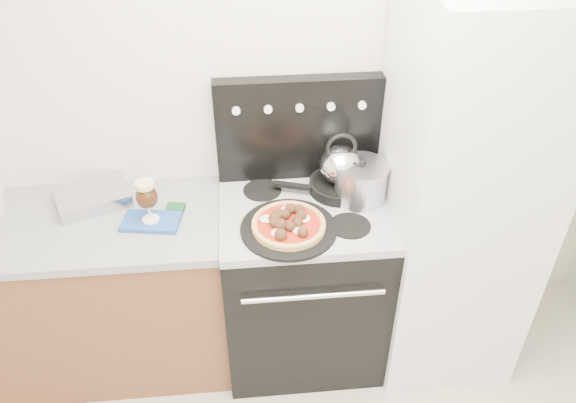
{
  "coord_description": "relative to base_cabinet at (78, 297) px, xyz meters",
  "views": [
    {
      "loc": [
        -0.19,
        -0.81,
        2.44
      ],
      "look_at": [
        -0.01,
        1.05,
        1.05
      ],
      "focal_mm": 35.0,
      "sensor_mm": 36.0,
      "label": 1
    }
  ],
  "objects": [
    {
      "name": "cooktop",
      "position": [
        1.1,
        -0.02,
        0.47
      ],
      "size": [
        0.76,
        0.65,
        0.04
      ],
      "primitive_type": "cube",
      "color": "#ADADB2",
      "rests_on": "stove_body"
    },
    {
      "name": "stock_pot",
      "position": [
        1.36,
        0.02,
        0.58
      ],
      "size": [
        0.27,
        0.27,
        0.17
      ],
      "primitive_type": "cylinder",
      "rotation": [
        0.0,
        0.0,
        0.16
      ],
      "color": "silver",
      "rests_on": "cooktop"
    },
    {
      "name": "skillet",
      "position": [
        1.28,
        0.09,
        0.51
      ],
      "size": [
        0.35,
        0.35,
        0.05
      ],
      "primitive_type": "cylinder",
      "rotation": [
        0.0,
        0.0,
        -0.32
      ],
      "color": "black",
      "rests_on": "cooktop"
    },
    {
      "name": "pizza",
      "position": [
        1.02,
        -0.17,
        0.53
      ],
      "size": [
        0.36,
        0.36,
        0.04
      ],
      "primitive_type": null,
      "rotation": [
        0.0,
        0.0,
        -0.16
      ],
      "color": "tan",
      "rests_on": "pizza_pan"
    },
    {
      "name": "tea_kettle",
      "position": [
        1.28,
        0.09,
        0.64
      ],
      "size": [
        0.24,
        0.24,
        0.21
      ],
      "primitive_type": null,
      "rotation": [
        0.0,
        0.0,
        0.29
      ],
      "color": "white",
      "rests_on": "skillet"
    },
    {
      "name": "base_cabinet",
      "position": [
        0.0,
        0.0,
        0.0
      ],
      "size": [
        1.45,
        0.6,
        0.86
      ],
      "primitive_type": "cube",
      "color": "brown",
      "rests_on": "ground"
    },
    {
      "name": "oven_mitt",
      "position": [
        0.43,
        -0.05,
        0.48
      ],
      "size": [
        0.27,
        0.18,
        0.02
      ],
      "primitive_type": "cube",
      "rotation": [
        0.0,
        0.0,
        -0.16
      ],
      "color": "#254F9E",
      "rests_on": "countertop"
    },
    {
      "name": "stove_body",
      "position": [
        1.1,
        -0.02,
        0.01
      ],
      "size": [
        0.76,
        0.65,
        0.88
      ],
      "primitive_type": "cube",
      "color": "black",
      "rests_on": "ground"
    },
    {
      "name": "foil_sheet",
      "position": [
        0.15,
        0.13,
        0.5
      ],
      "size": [
        0.38,
        0.33,
        0.06
      ],
      "primitive_type": "cube",
      "rotation": [
        0.0,
        0.0,
        0.37
      ],
      "color": "silver",
      "rests_on": "countertop"
    },
    {
      "name": "backguard",
      "position": [
        1.1,
        0.25,
        0.74
      ],
      "size": [
        0.76,
        0.08,
        0.5
      ],
      "primitive_type": "cube",
      "color": "black",
      "rests_on": "cooktop"
    },
    {
      "name": "pizza_pan",
      "position": [
        1.02,
        -0.17,
        0.5
      ],
      "size": [
        0.49,
        0.49,
        0.01
      ],
      "primitive_type": "cylinder",
      "rotation": [
        0.0,
        0.0,
        -0.19
      ],
      "color": "black",
      "rests_on": "cooktop"
    },
    {
      "name": "room_shell",
      "position": [
        1.02,
        -0.91,
        0.82
      ],
      "size": [
        3.52,
        3.01,
        2.52
      ],
      "color": "beige",
      "rests_on": "ground"
    },
    {
      "name": "countertop",
      "position": [
        0.0,
        0.0,
        0.45
      ],
      "size": [
        1.48,
        0.63,
        0.04
      ],
      "primitive_type": "cube",
      "color": "gray",
      "rests_on": "base_cabinet"
    },
    {
      "name": "beer_glass",
      "position": [
        0.43,
        -0.05,
        0.59
      ],
      "size": [
        0.1,
        0.1,
        0.2
      ],
      "primitive_type": null,
      "rotation": [
        0.0,
        0.0,
        0.03
      ],
      "color": "black",
      "rests_on": "oven_mitt"
    },
    {
      "name": "fridge",
      "position": [
        1.8,
        -0.05,
        0.52
      ],
      "size": [
        0.64,
        0.68,
        1.9
      ],
      "primitive_type": "cube",
      "color": "silver",
      "rests_on": "ground"
    }
  ]
}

